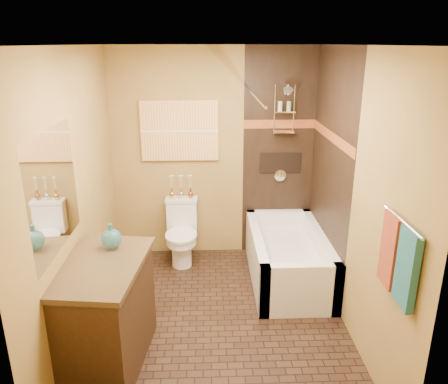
{
  "coord_description": "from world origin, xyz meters",
  "views": [
    {
      "loc": [
        -0.08,
        -3.55,
        2.52
      ],
      "look_at": [
        0.08,
        0.4,
        1.16
      ],
      "focal_mm": 35.0,
      "sensor_mm": 36.0,
      "label": 1
    }
  ],
  "objects_px": {
    "bathtub": "(288,261)",
    "sunset_painting": "(180,131)",
    "toilet": "(182,232)",
    "vanity": "(104,314)"
  },
  "relations": [
    {
      "from": "bathtub",
      "to": "sunset_painting",
      "type": "bearing_deg",
      "value": 148.74
    },
    {
      "from": "sunset_painting",
      "to": "toilet",
      "type": "relative_size",
      "value": 1.2
    },
    {
      "from": "vanity",
      "to": "bathtub",
      "type": "bearing_deg",
      "value": 43.12
    },
    {
      "from": "bathtub",
      "to": "toilet",
      "type": "relative_size",
      "value": 2.0
    },
    {
      "from": "bathtub",
      "to": "vanity",
      "type": "relative_size",
      "value": 1.37
    },
    {
      "from": "toilet",
      "to": "vanity",
      "type": "height_order",
      "value": "vanity"
    },
    {
      "from": "bathtub",
      "to": "toilet",
      "type": "distance_m",
      "value": 1.29
    },
    {
      "from": "bathtub",
      "to": "vanity",
      "type": "distance_m",
      "value": 2.16
    },
    {
      "from": "sunset_painting",
      "to": "vanity",
      "type": "xyz_separation_m",
      "value": [
        -0.53,
        -2.0,
        -1.09
      ]
    },
    {
      "from": "bathtub",
      "to": "vanity",
      "type": "xyz_separation_m",
      "value": [
        -1.72,
        -1.27,
        0.24
      ]
    }
  ]
}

